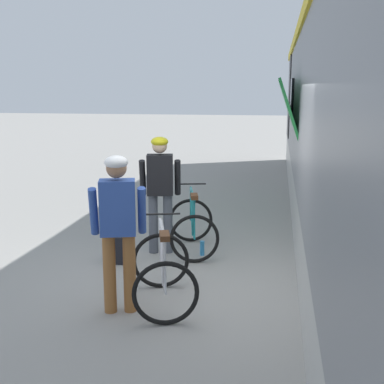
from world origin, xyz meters
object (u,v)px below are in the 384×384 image
cyclist_far_in_dark (160,184)px  bicycle_far_teal (193,226)px  cyclist_near_in_blue (118,220)px  bicycle_near_silver (163,272)px  backpack_on_platform (118,249)px  water_bottle_near_the_bikes (202,248)px

cyclist_far_in_dark → bicycle_far_teal: 0.81m
cyclist_near_in_blue → cyclist_far_in_dark: bearing=90.6°
cyclist_near_in_blue → bicycle_near_silver: 0.82m
bicycle_near_silver → backpack_on_platform: 1.61m
cyclist_near_in_blue → water_bottle_near_the_bikes: cyclist_near_in_blue is taller
cyclist_near_in_blue → bicycle_far_teal: cyclist_near_in_blue is taller
bicycle_far_teal → backpack_on_platform: bearing=-144.9°
bicycle_near_silver → backpack_on_platform: size_ratio=3.06×
cyclist_far_in_dark → water_bottle_near_the_bikes: cyclist_far_in_dark is taller
cyclist_near_in_blue → backpack_on_platform: bearing=109.0°
backpack_on_platform → water_bottle_near_the_bikes: size_ratio=1.82×
cyclist_far_in_dark → bicycle_far_teal: bearing=13.7°
cyclist_far_in_dark → bicycle_near_silver: cyclist_far_in_dark is taller
cyclist_far_in_dark → bicycle_far_teal: size_ratio=1.47×
bicycle_far_teal → backpack_on_platform: bicycle_far_teal is taller
bicycle_far_teal → water_bottle_near_the_bikes: 0.37m
bicycle_far_teal → backpack_on_platform: 1.20m
bicycle_far_teal → water_bottle_near_the_bikes: size_ratio=5.47×
cyclist_far_in_dark → bicycle_near_silver: (0.46, -1.84, -0.65)m
cyclist_far_in_dark → backpack_on_platform: (-0.50, -0.56, -0.85)m
cyclist_near_in_blue → water_bottle_near_the_bikes: (0.62, 2.04, -0.94)m
bicycle_near_silver → water_bottle_near_the_bikes: (0.18, 1.81, -0.29)m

